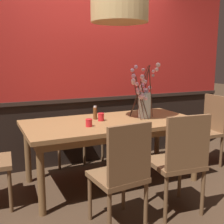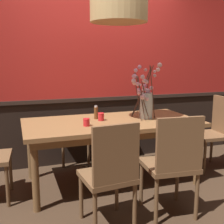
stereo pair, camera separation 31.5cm
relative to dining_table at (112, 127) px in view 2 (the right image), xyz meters
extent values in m
plane|color=#422D1E|center=(0.00, 0.00, -0.66)|extent=(24.00, 24.00, 0.00)
cube|color=black|center=(0.00, 0.81, -0.23)|extent=(4.59, 0.12, 0.87)
cube|color=#31241E|center=(0.00, 0.80, 0.23)|extent=(4.59, 0.14, 0.05)
cube|color=#B2231E|center=(0.00, 0.81, 1.10)|extent=(4.59, 0.12, 1.78)
cube|color=olive|center=(0.00, 0.00, 0.06)|extent=(1.99, 0.98, 0.04)
cube|color=brown|center=(0.00, 0.00, 0.00)|extent=(1.88, 0.87, 0.08)
cylinder|color=brown|center=(-0.90, -0.40, -0.31)|extent=(0.07, 0.07, 0.70)
cylinder|color=brown|center=(0.90, -0.40, -0.31)|extent=(0.07, 0.07, 0.70)
cylinder|color=brown|center=(-0.90, 0.40, -0.31)|extent=(0.07, 0.07, 0.70)
cylinder|color=brown|center=(0.90, 0.40, -0.31)|extent=(0.07, 0.07, 0.70)
cube|color=brown|center=(1.35, -0.03, -0.21)|extent=(0.44, 0.45, 0.04)
cube|color=brown|center=(1.54, -0.04, 0.05)|extent=(0.06, 0.40, 0.49)
cylinder|color=brown|center=(1.17, -0.20, -0.45)|extent=(0.04, 0.04, 0.43)
cylinder|color=brown|center=(1.19, 0.17, -0.45)|extent=(0.04, 0.04, 0.43)
cylinder|color=brown|center=(1.54, 0.14, -0.45)|extent=(0.04, 0.04, 0.43)
cube|color=brown|center=(0.27, -0.83, -0.19)|extent=(0.49, 0.48, 0.04)
cube|color=brown|center=(0.25, -1.02, 0.07)|extent=(0.43, 0.08, 0.47)
cylinder|color=brown|center=(0.09, -0.62, -0.44)|extent=(0.04, 0.04, 0.45)
cylinder|color=brown|center=(0.48, -0.66, -0.44)|extent=(0.04, 0.04, 0.45)
cylinder|color=brown|center=(0.06, -1.00, -0.44)|extent=(0.04, 0.04, 0.45)
cylinder|color=brown|center=(0.44, -1.03, -0.44)|extent=(0.04, 0.04, 0.45)
cube|color=brown|center=(-0.33, -0.82, -0.22)|extent=(0.45, 0.45, 0.04)
cube|color=brown|center=(-0.32, -1.01, 0.04)|extent=(0.40, 0.07, 0.48)
cylinder|color=brown|center=(-0.53, -0.66, -0.45)|extent=(0.04, 0.04, 0.42)
cylinder|color=brown|center=(-0.17, -0.63, -0.45)|extent=(0.04, 0.04, 0.42)
cylinder|color=brown|center=(-0.50, -1.01, -0.45)|extent=(0.04, 0.04, 0.42)
cylinder|color=brown|center=(-0.14, -0.98, -0.45)|extent=(0.04, 0.04, 0.42)
cylinder|color=brown|center=(-1.13, 0.16, -0.45)|extent=(0.04, 0.04, 0.43)
cylinder|color=brown|center=(-1.16, -0.22, -0.45)|extent=(0.04, 0.04, 0.43)
cube|color=brown|center=(0.35, 0.83, -0.21)|extent=(0.44, 0.46, 0.04)
cube|color=brown|center=(0.36, 1.03, 0.02)|extent=(0.40, 0.06, 0.41)
cylinder|color=brown|center=(0.51, 0.63, -0.45)|extent=(0.04, 0.04, 0.43)
cylinder|color=brown|center=(0.16, 0.66, -0.45)|extent=(0.04, 0.04, 0.43)
cylinder|color=brown|center=(0.54, 1.00, -0.45)|extent=(0.04, 0.04, 0.43)
cylinder|color=brown|center=(0.18, 1.03, -0.45)|extent=(0.04, 0.04, 0.43)
cube|color=brown|center=(-0.31, 0.80, -0.20)|extent=(0.44, 0.43, 0.04)
cube|color=brown|center=(-0.32, 0.98, 0.03)|extent=(0.40, 0.06, 0.41)
cylinder|color=brown|center=(-0.12, 0.65, -0.44)|extent=(0.04, 0.04, 0.44)
cylinder|color=brown|center=(-0.48, 0.62, -0.44)|extent=(0.04, 0.04, 0.44)
cylinder|color=brown|center=(-0.14, 0.99, -0.44)|extent=(0.04, 0.04, 0.44)
cylinder|color=brown|center=(-0.50, 0.96, -0.44)|extent=(0.04, 0.04, 0.44)
cylinder|color=silver|center=(0.43, 0.00, 0.23)|extent=(0.15, 0.15, 0.31)
cylinder|color=silver|center=(0.43, 0.00, 0.12)|extent=(0.13, 0.13, 0.07)
cylinder|color=#472D23|center=(0.36, -0.02, 0.33)|extent=(0.02, 0.22, 0.50)
sphere|color=beige|center=(0.37, -0.02, 0.34)|extent=(0.05, 0.05, 0.05)
sphere|color=#FCA6D2|center=(0.25, -0.04, 0.59)|extent=(0.05, 0.05, 0.05)
sphere|color=#FBAECA|center=(0.30, -0.04, 0.50)|extent=(0.05, 0.05, 0.05)
sphere|color=#F1A9C9|center=(0.34, 0.01, 0.40)|extent=(0.05, 0.05, 0.05)
sphere|color=#FCB4D0|center=(0.31, -0.04, 0.43)|extent=(0.03, 0.03, 0.03)
cylinder|color=#472D23|center=(0.35, -0.06, 0.35)|extent=(0.15, 0.14, 0.54)
sphere|color=#FEB9C0|center=(0.33, -0.11, 0.59)|extent=(0.04, 0.04, 0.04)
sphere|color=beige|center=(0.35, -0.07, 0.33)|extent=(0.04, 0.04, 0.04)
sphere|color=#FDA9C8|center=(0.30, -0.07, 0.42)|extent=(0.03, 0.03, 0.03)
sphere|color=#E9B1C3|center=(0.32, -0.12, 0.58)|extent=(0.05, 0.05, 0.05)
sphere|color=#E9B3CB|center=(0.36, -0.07, 0.35)|extent=(0.05, 0.05, 0.05)
sphere|color=#F4B5C6|center=(0.30, -0.06, 0.39)|extent=(0.04, 0.04, 0.04)
cylinder|color=#472D23|center=(0.44, 0.14, 0.38)|extent=(0.29, 0.06, 0.61)
sphere|color=#F0B6C8|center=(0.40, 0.23, 0.56)|extent=(0.04, 0.04, 0.04)
sphere|color=#E9B0D2|center=(0.41, 0.27, 0.64)|extent=(0.05, 0.05, 0.05)
sphere|color=beige|center=(0.42, 0.16, 0.47)|extent=(0.03, 0.03, 0.03)
cylinder|color=#472D23|center=(0.41, -0.04, 0.31)|extent=(0.12, 0.05, 0.45)
sphere|color=#ECA9CD|center=(0.41, -0.03, 0.43)|extent=(0.04, 0.04, 0.04)
sphere|color=#F2AAC2|center=(0.40, -0.05, 0.52)|extent=(0.04, 0.04, 0.04)
sphere|color=#F2B9CA|center=(0.41, -0.06, 0.32)|extent=(0.05, 0.05, 0.05)
sphere|color=beige|center=(0.40, -0.03, 0.30)|extent=(0.04, 0.04, 0.04)
sphere|color=#F7B8C7|center=(0.43, -0.02, 0.34)|extent=(0.05, 0.05, 0.05)
sphere|color=beige|center=(0.36, -0.08, 0.54)|extent=(0.05, 0.05, 0.05)
cylinder|color=#472D23|center=(0.43, 0.01, 0.38)|extent=(0.10, 0.06, 0.59)
sphere|color=#F9B6BD|center=(0.45, 0.09, 0.65)|extent=(0.04, 0.04, 0.04)
sphere|color=#EDABBA|center=(0.43, 0.05, 0.48)|extent=(0.03, 0.03, 0.03)
sphere|color=#F3BAD3|center=(0.44, -0.02, 0.41)|extent=(0.06, 0.06, 0.06)
sphere|color=#E8B1CC|center=(0.43, 0.03, 0.52)|extent=(0.05, 0.05, 0.05)
sphere|color=#FEA6D2|center=(0.42, 0.02, 0.47)|extent=(0.04, 0.04, 0.04)
sphere|color=#F6ABBC|center=(0.44, 0.05, 0.65)|extent=(0.04, 0.04, 0.04)
cylinder|color=#472D23|center=(0.30, -0.03, 0.35)|extent=(0.03, 0.20, 0.54)
sphere|color=#F6BBC4|center=(0.27, -0.02, 0.51)|extent=(0.05, 0.05, 0.05)
sphere|color=#F2B8C5|center=(0.24, -0.06, 0.54)|extent=(0.05, 0.05, 0.05)
sphere|color=#F1A7BC|center=(0.24, -0.05, 0.58)|extent=(0.04, 0.04, 0.04)
cylinder|color=#472D23|center=(0.45, 0.13, 0.39)|extent=(0.30, 0.04, 0.62)
sphere|color=#F5ABD2|center=(0.47, 0.28, 0.68)|extent=(0.05, 0.05, 0.05)
sphere|color=beige|center=(0.45, 0.13, 0.41)|extent=(0.04, 0.04, 0.04)
sphere|color=#F5BCC0|center=(0.46, 0.13, 0.44)|extent=(0.04, 0.04, 0.04)
sphere|color=#E9AFC8|center=(0.48, 0.17, 0.44)|extent=(0.03, 0.03, 0.03)
cylinder|color=#472D23|center=(0.48, -0.06, 0.40)|extent=(0.13, 0.10, 0.63)
sphere|color=beige|center=(0.50, -0.06, 0.59)|extent=(0.04, 0.04, 0.04)
sphere|color=#F5BDCF|center=(0.49, -0.09, 0.64)|extent=(0.03, 0.03, 0.03)
sphere|color=#E7AFC8|center=(0.47, -0.04, 0.45)|extent=(0.05, 0.05, 0.05)
sphere|color=#FAB9BB|center=(0.51, -0.13, 0.66)|extent=(0.05, 0.05, 0.05)
sphere|color=beige|center=(0.53, -0.12, 0.71)|extent=(0.06, 0.06, 0.06)
cylinder|color=red|center=(-0.12, 0.05, 0.12)|extent=(0.07, 0.07, 0.09)
torus|color=red|center=(-0.12, 0.05, 0.17)|extent=(0.07, 0.07, 0.01)
cylinder|color=silver|center=(-0.12, 0.05, 0.11)|extent=(0.05, 0.05, 0.05)
cylinder|color=red|center=(-0.34, -0.16, 0.12)|extent=(0.07, 0.07, 0.08)
torus|color=red|center=(-0.34, -0.16, 0.16)|extent=(0.07, 0.07, 0.01)
cylinder|color=silver|center=(-0.34, -0.16, 0.11)|extent=(0.05, 0.05, 0.04)
cylinder|color=brown|center=(-0.15, 0.16, 0.15)|extent=(0.05, 0.05, 0.14)
cylinder|color=beige|center=(-0.15, 0.16, 0.23)|extent=(0.03, 0.03, 0.02)
cylinder|color=tan|center=(0.04, -0.10, 1.29)|extent=(0.61, 0.61, 0.26)
sphere|color=#F9EAB7|center=(0.04, -0.10, 1.25)|extent=(0.14, 0.14, 0.14)
camera|label=1|loc=(-1.33, -2.84, 0.76)|focal=44.75mm
camera|label=2|loc=(-1.04, -2.96, 0.76)|focal=44.75mm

